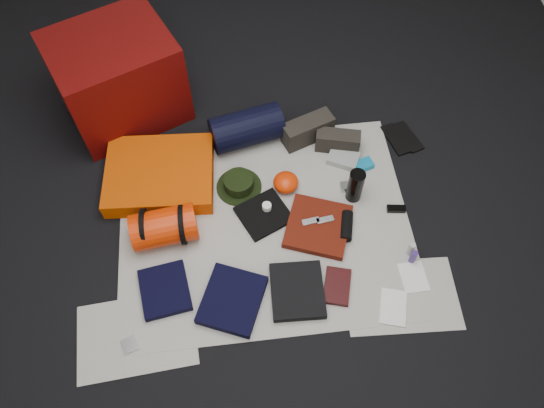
{
  "coord_description": "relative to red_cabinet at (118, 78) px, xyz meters",
  "views": [
    {
      "loc": [
        -0.13,
        -1.43,
        2.58
      ],
      "look_at": [
        0.05,
        0.07,
        0.1
      ],
      "focal_mm": 35.0,
      "sensor_mm": 36.0,
      "label": 1
    }
  ],
  "objects": [
    {
      "name": "boonie_brim",
      "position": [
        0.65,
        -0.67,
        -0.27
      ],
      "size": [
        0.32,
        0.32,
        0.01
      ],
      "primitive_type": "cylinder",
      "rotation": [
        0.0,
        0.0,
        0.25
      ],
      "color": "black",
      "rests_on": "newspaper_mat"
    },
    {
      "name": "orange_stuff_sack",
      "position": [
        0.92,
        -0.7,
        -0.23
      ],
      "size": [
        0.19,
        0.19,
        0.1
      ],
      "primitive_type": "ellipsoid",
      "rotation": [
        0.0,
        0.0,
        0.33
      ],
      "color": "red",
      "rests_on": "newspaper_mat"
    },
    {
      "name": "stuff_sack",
      "position": [
        0.23,
        -0.95,
        -0.17
      ],
      "size": [
        0.37,
        0.24,
        0.2
      ],
      "primitive_type": "cylinder",
      "rotation": [
        0.0,
        1.57,
        0.12
      ],
      "color": "red",
      "rests_on": "newspaper_mat"
    },
    {
      "name": "trousers_charcoal",
      "position": [
        0.89,
        -1.36,
        -0.25
      ],
      "size": [
        0.28,
        0.32,
        0.05
      ],
      "primitive_type": "cube",
      "rotation": [
        0.0,
        0.0,
        -0.04
      ],
      "color": "black",
      "rests_on": "newspaper_mat"
    },
    {
      "name": "black_tshirt",
      "position": [
        0.77,
        -0.88,
        -0.26
      ],
      "size": [
        0.34,
        0.33,
        0.03
      ],
      "primitive_type": "cube",
      "rotation": [
        0.0,
        0.0,
        0.43
      ],
      "color": "black",
      "rests_on": "newspaper_mat"
    },
    {
      "name": "toiletry_clear",
      "position": [
        1.52,
        -1.2,
        -0.23
      ],
      "size": [
        0.04,
        0.04,
        0.1
      ],
      "primitive_type": "cylinder",
      "rotation": [
        0.0,
        0.0,
        0.38
      ],
      "color": "#A5AAA5",
      "rests_on": "newspaper_mat"
    },
    {
      "name": "key_cluster",
      "position": [
        0.04,
        -1.53,
        -0.27
      ],
      "size": [
        0.09,
        0.09,
        0.01
      ],
      "primitive_type": "cube",
      "rotation": [
        0.0,
        0.0,
        0.31
      ],
      "color": "silver",
      "rests_on": "newspaper_mat"
    },
    {
      "name": "hiking_boot_right",
      "position": [
        1.26,
        -0.46,
        -0.21
      ],
      "size": [
        0.28,
        0.16,
        0.13
      ],
      "primitive_type": "cube",
      "rotation": [
        0.0,
        0.0,
        -0.24
      ],
      "color": "#292520",
      "rests_on": "newspaper_mat"
    },
    {
      "name": "newspaper_mat",
      "position": [
        0.77,
        -0.93,
        -0.28
      ],
      "size": [
        1.6,
        1.3,
        0.01
      ],
      "primitive_type": "cube",
      "color": "beige",
      "rests_on": "floor"
    },
    {
      "name": "sack_strap_right",
      "position": [
        0.33,
        -0.95,
        -0.17
      ],
      "size": [
        0.03,
        0.22,
        0.22
      ],
      "primitive_type": "cylinder",
      "rotation": [
        0.0,
        1.57,
        0.0
      ],
      "color": "black",
      "rests_on": "newspaper_mat"
    },
    {
      "name": "hiking_boot_left",
      "position": [
        1.09,
        -0.36,
        -0.2
      ],
      "size": [
        0.33,
        0.22,
        0.15
      ],
      "primitive_type": "cube",
      "rotation": [
        0.0,
        0.0,
        0.36
      ],
      "color": "#292520",
      "rests_on": "newspaper_mat"
    },
    {
      "name": "navy_duffel",
      "position": [
        0.73,
        -0.33,
        -0.16
      ],
      "size": [
        0.46,
        0.31,
        0.22
      ],
      "primitive_type": "cylinder",
      "rotation": [
        0.0,
        1.57,
        0.23
      ],
      "color": "black",
      "rests_on": "newspaper_mat"
    },
    {
      "name": "energy_bar_b",
      "position": [
        1.1,
        -0.98,
        -0.22
      ],
      "size": [
        0.1,
        0.05,
        0.01
      ],
      "primitive_type": "cube",
      "rotation": [
        0.0,
        0.0,
        0.14
      ],
      "color": "silver",
      "rests_on": "red_shirt"
    },
    {
      "name": "red_cabinet",
      "position": [
        0.0,
        0.0,
        0.0
      ],
      "size": [
        0.84,
        0.78,
        0.56
      ],
      "primitive_type": "cube",
      "rotation": [
        0.0,
        0.0,
        0.42
      ],
      "color": "#540706",
      "rests_on": "floor"
    },
    {
      "name": "flip_flop_left",
      "position": [
        1.63,
        -0.44,
        -0.27
      ],
      "size": [
        0.15,
        0.26,
        0.01
      ],
      "primitive_type": "cube",
      "rotation": [
        0.0,
        0.0,
        0.26
      ],
      "color": "black",
      "rests_on": "floor"
    },
    {
      "name": "tape_roll",
      "position": [
        0.79,
        -0.85,
        -0.23
      ],
      "size": [
        0.05,
        0.05,
        0.03
      ],
      "primitive_type": "cylinder",
      "color": "silver",
      "rests_on": "black_tshirt"
    },
    {
      "name": "flip_flop_right",
      "position": [
        1.71,
        -0.43,
        -0.27
      ],
      "size": [
        0.16,
        0.25,
        0.01
      ],
      "primitive_type": "cube",
      "rotation": [
        0.0,
        0.0,
        0.32
      ],
      "color": "black",
      "rests_on": "floor"
    },
    {
      "name": "red_shirt",
      "position": [
        1.06,
        -1.0,
        -0.25
      ],
      "size": [
        0.43,
        0.43,
        0.04
      ],
      "primitive_type": "cube",
      "rotation": [
        0.0,
        0.0,
        -0.37
      ],
      "color": "#551509",
      "rests_on": "newspaper_mat"
    },
    {
      "name": "newspaper_sheet_front_left",
      "position": [
        0.07,
        -1.48,
        -0.28
      ],
      "size": [
        0.61,
        0.44,
        0.0
      ],
      "primitive_type": "cube",
      "rotation": [
        0.0,
        0.0,
        0.07
      ],
      "color": "beige",
      "rests_on": "floor"
    },
    {
      "name": "sunglasses",
      "position": [
        1.51,
        -0.93,
        -0.26
      ],
      "size": [
        0.11,
        0.06,
        0.03
      ],
      "primitive_type": "cube",
      "rotation": [
        0.0,
        0.0,
        -0.14
      ],
      "color": "black",
      "rests_on": "newspaper_mat"
    },
    {
      "name": "newspaper_sheet_front_right",
      "position": [
        1.42,
        -1.43,
        -0.28
      ],
      "size": [
        0.6,
        0.43,
        0.0
      ],
      "primitive_type": "cube",
      "rotation": [
        0.0,
        0.0,
        -0.05
      ],
      "color": "beige",
      "rests_on": "floor"
    },
    {
      "name": "floor",
      "position": [
        0.77,
        -0.93,
        -0.29
      ],
      "size": [
        4.5,
        4.5,
        0.02
      ],
      "primitive_type": "cube",
      "color": "black",
      "rests_on": "ground"
    },
    {
      "name": "toiletry_purple",
      "position": [
        1.52,
        -1.25,
        -0.23
      ],
      "size": [
        0.03,
        0.03,
        0.1
      ],
      "primitive_type": "cylinder",
      "rotation": [
        0.0,
        0.0,
        -0.07
      ],
      "color": "#3B2370",
      "rests_on": "newspaper_mat"
    },
    {
      "name": "trousers_navy_b",
      "position": [
        0.56,
        -1.37,
        -0.25
      ],
      "size": [
        0.39,
        0.41,
        0.05
      ],
      "primitive_type": "cube",
      "rotation": [
        0.0,
        0.0,
        -0.4
      ],
      "color": "black",
      "rests_on": "newspaper_mat"
    },
    {
      "name": "water_bottle",
      "position": [
        1.29,
        -0.81,
        -0.16
      ],
      "size": [
        0.11,
        0.11,
        0.22
      ],
      "primitive_type": "cylinder",
      "rotation": [
        0.0,
        0.0,
        -0.22
      ],
      "color": "black",
      "rests_on": "newspaper_mat"
    },
    {
      "name": "sack_strap_left",
      "position": [
        0.13,
        -0.95,
        -0.17
      ],
      "size": [
        0.02,
        0.22,
        0.22
      ],
      "primitive_type": "cylinder",
      "rotation": [
        0.0,
        1.57,
        0.0
      ],
      "color": "black",
      "rests_on": "newspaper_mat"
    },
    {
      "name": "paperback_book",
      "position": [
        1.1,
        -1.35,
        -0.26
      ],
      "size": [
        0.18,
        0.23,
        0.03
      ],
      "primitive_type": "cube",
      "rotation": [
        0.0,
        0.0,
        -0.28
      ],
      "color": "black",
      "rests_on": "newspaper_mat"
    },
    {
      "name": "sleeping_pad",
      "position": [
        0.2,
        -0.57,
        -0.22
      ],
      "size": [
        0.64,
        0.54,
        0.11
      ],
      "primitive_type": "cube",
      "rotation": [
        0.0,
        0.0,
        -0.07
      ],
      "color": "#CD4402",
      "rests_on": "newspaper_mat"
    },
    {
      "name": "trousers_navy_a",
      "position": [
        0.22,
        -1.27,
        -0.25
      ],
      "size": [
        0.28,
        0.31,
        0.04
      ],
      "primitive_type": "cube",
      "rotation": [
        0.0,
        0.0,
        0.15
      ],
      "color": "black",
      "rests_on": "newspaper_mat"
    },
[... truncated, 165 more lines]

